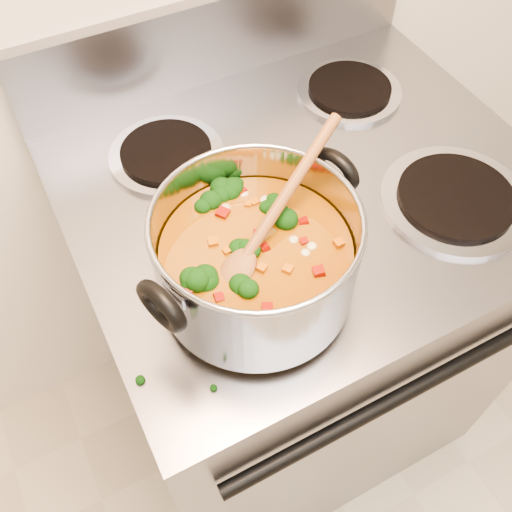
{
  "coord_description": "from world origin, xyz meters",
  "views": [
    {
      "loc": [
        -0.37,
        0.6,
        1.62
      ],
      "look_at": [
        -0.16,
        1.0,
        1.01
      ],
      "focal_mm": 40.0,
      "sensor_mm": 36.0,
      "label": 1
    }
  ],
  "objects": [
    {
      "name": "stockpot",
      "position": [
        -0.16,
        1.0,
        1.01
      ],
      "size": [
        0.33,
        0.27,
        0.16
      ],
      "rotation": [
        0.0,
        0.0,
        0.31
      ],
      "color": "#9E9FA6",
      "rests_on": "electric_range"
    },
    {
      "name": "wooden_spoon",
      "position": [
        -0.15,
        1.0,
        1.05
      ],
      "size": [
        0.26,
        0.16,
        0.11
      ],
      "rotation": [
        0.0,
        0.0,
        0.49
      ],
      "color": "brown",
      "rests_on": "stockpot"
    },
    {
      "name": "electric_range",
      "position": [
        0.02,
        1.16,
        0.47
      ],
      "size": [
        0.8,
        0.72,
        1.08
      ],
      "color": "gray",
      "rests_on": "ground"
    },
    {
      "name": "cooktop_crumbs",
      "position": [
        -0.15,
        1.03,
        0.92
      ],
      "size": [
        0.3,
        0.33,
        0.01
      ],
      "color": "black",
      "rests_on": "electric_range"
    }
  ]
}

